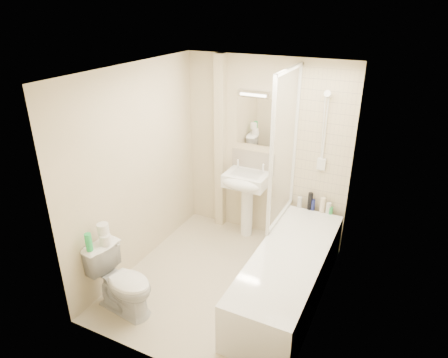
% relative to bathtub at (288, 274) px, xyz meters
% --- Properties ---
extents(floor, '(2.50, 2.50, 0.00)m').
position_rel_bathtub_xyz_m(floor, '(-0.75, -0.10, -0.29)').
color(floor, beige).
rests_on(floor, ground).
extents(wall_back, '(2.20, 0.02, 2.40)m').
position_rel_bathtub_xyz_m(wall_back, '(-0.75, 1.15, 0.91)').
color(wall_back, beige).
rests_on(wall_back, ground).
extents(wall_left, '(0.02, 2.50, 2.40)m').
position_rel_bathtub_xyz_m(wall_left, '(-1.85, -0.10, 0.91)').
color(wall_left, beige).
rests_on(wall_left, ground).
extents(wall_right, '(0.02, 2.50, 2.40)m').
position_rel_bathtub_xyz_m(wall_right, '(0.35, -0.10, 0.91)').
color(wall_right, beige).
rests_on(wall_right, ground).
extents(ceiling, '(2.20, 2.50, 0.02)m').
position_rel_bathtub_xyz_m(ceiling, '(-0.75, -0.10, 2.11)').
color(ceiling, white).
rests_on(ceiling, wall_back).
extents(tile_back, '(0.70, 0.01, 1.75)m').
position_rel_bathtub_xyz_m(tile_back, '(0.00, 1.14, 1.14)').
color(tile_back, beige).
rests_on(tile_back, wall_back).
extents(tile_right, '(0.01, 2.10, 1.75)m').
position_rel_bathtub_xyz_m(tile_right, '(0.34, 0.00, 1.14)').
color(tile_right, beige).
rests_on(tile_right, wall_right).
extents(pipe_boxing, '(0.12, 0.12, 2.40)m').
position_rel_bathtub_xyz_m(pipe_boxing, '(-1.37, 1.09, 0.91)').
color(pipe_boxing, beige).
rests_on(pipe_boxing, ground).
extents(splashback, '(0.60, 0.02, 0.30)m').
position_rel_bathtub_xyz_m(splashback, '(-0.91, 1.14, 0.74)').
color(splashback, beige).
rests_on(splashback, wall_back).
extents(mirror, '(0.46, 0.01, 0.60)m').
position_rel_bathtub_xyz_m(mirror, '(-0.91, 1.14, 1.29)').
color(mirror, white).
rests_on(mirror, wall_back).
extents(strip_light, '(0.42, 0.07, 0.07)m').
position_rel_bathtub_xyz_m(strip_light, '(-0.91, 1.11, 1.66)').
color(strip_light, silver).
rests_on(strip_light, wall_back).
extents(bathtub, '(0.70, 2.10, 0.55)m').
position_rel_bathtub_xyz_m(bathtub, '(0.00, 0.00, 0.00)').
color(bathtub, white).
rests_on(bathtub, ground).
extents(shower_screen, '(0.04, 0.92, 1.80)m').
position_rel_bathtub_xyz_m(shower_screen, '(-0.35, 0.70, 1.16)').
color(shower_screen, white).
rests_on(shower_screen, bathtub).
extents(shower_fixture, '(0.10, 0.16, 0.99)m').
position_rel_bathtub_xyz_m(shower_fixture, '(-0.00, 1.09, 1.26)').
color(shower_fixture, white).
rests_on(shower_fixture, wall_back).
extents(pedestal_sink, '(0.55, 0.50, 1.06)m').
position_rel_bathtub_xyz_m(pedestal_sink, '(-0.91, 0.91, 0.46)').
color(pedestal_sink, white).
rests_on(pedestal_sink, ground).
extents(bottle_white_a, '(0.06, 0.06, 0.14)m').
position_rel_bathtub_xyz_m(bottle_white_a, '(-0.21, 1.06, 0.33)').
color(bottle_white_a, silver).
rests_on(bottle_white_a, bathtub).
extents(bottle_black_b, '(0.06, 0.06, 0.23)m').
position_rel_bathtub_xyz_m(bottle_black_b, '(-0.08, 1.06, 0.38)').
color(bottle_black_b, black).
rests_on(bottle_black_b, bathtub).
extents(bottle_blue, '(0.05, 0.05, 0.14)m').
position_rel_bathtub_xyz_m(bottle_blue, '(-0.04, 1.06, 0.33)').
color(bottle_blue, navy).
rests_on(bottle_blue, bathtub).
extents(bottle_cream, '(0.07, 0.07, 0.19)m').
position_rel_bathtub_xyz_m(bottle_cream, '(0.08, 1.06, 0.36)').
color(bottle_cream, '#F8E4BF').
rests_on(bottle_cream, bathtub).
extents(bottle_white_b, '(0.06, 0.06, 0.14)m').
position_rel_bathtub_xyz_m(bottle_white_b, '(0.15, 1.06, 0.33)').
color(bottle_white_b, silver).
rests_on(bottle_white_b, bathtub).
extents(bottle_green, '(0.06, 0.06, 0.09)m').
position_rel_bathtub_xyz_m(bottle_green, '(0.18, 1.06, 0.31)').
color(bottle_green, green).
rests_on(bottle_green, bathtub).
extents(toilet, '(0.59, 0.81, 0.72)m').
position_rel_bathtub_xyz_m(toilet, '(-1.47, -0.95, 0.07)').
color(toilet, white).
rests_on(toilet, ground).
extents(toilet_roll_lower, '(0.12, 0.12, 0.10)m').
position_rel_bathtub_xyz_m(toilet_roll_lower, '(-1.69, -0.90, 0.48)').
color(toilet_roll_lower, white).
rests_on(toilet_roll_lower, toilet).
extents(toilet_roll_upper, '(0.12, 0.12, 0.11)m').
position_rel_bathtub_xyz_m(toilet_roll_upper, '(-1.71, -0.88, 0.59)').
color(toilet_roll_upper, white).
rests_on(toilet_roll_upper, toilet_roll_lower).
extents(green_bottle, '(0.07, 0.07, 0.19)m').
position_rel_bathtub_xyz_m(green_bottle, '(-1.74, -1.06, 0.53)').
color(green_bottle, green).
rests_on(green_bottle, toilet).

